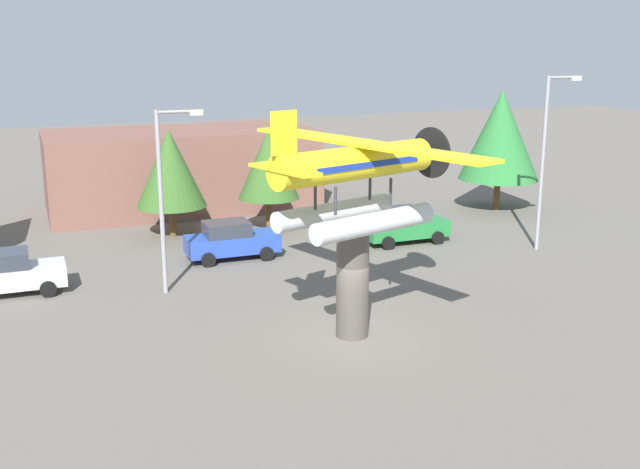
{
  "coord_description": "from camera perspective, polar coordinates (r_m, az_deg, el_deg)",
  "views": [
    {
      "loc": [
        -9.97,
        -22.51,
        9.91
      ],
      "look_at": [
        0.0,
        3.0,
        2.84
      ],
      "focal_mm": 43.23,
      "sensor_mm": 36.0,
      "label": 1
    }
  ],
  "objects": [
    {
      "name": "car_mid_blue",
      "position": [
        35.36,
        -6.6,
        -0.42
      ],
      "size": [
        4.2,
        2.02,
        1.76
      ],
      "color": "#2847B7",
      "rests_on": "ground"
    },
    {
      "name": "storefront_building",
      "position": [
        45.98,
        -10.19,
        4.74
      ],
      "size": [
        15.24,
        6.95,
        4.64
      ],
      "primitive_type": "cube",
      "color": "brown",
      "rests_on": "ground"
    },
    {
      "name": "tree_east",
      "position": [
        39.34,
        -11.03,
        4.84
      ],
      "size": [
        3.52,
        3.52,
        5.47
      ],
      "color": "brown",
      "rests_on": "ground"
    },
    {
      "name": "display_pedestal",
      "position": [
        25.89,
        2.42,
        -3.57
      ],
      "size": [
        1.1,
        1.1,
        3.78
      ],
      "primitive_type": "cylinder",
      "color": "#4C4742",
      "rests_on": "ground"
    },
    {
      "name": "floatplane_monument",
      "position": [
        25.11,
        2.73,
        4.24
      ],
      "size": [
        7.2,
        10.23,
        4.0
      ],
      "rotation": [
        0.0,
        0.0,
        0.31
      ],
      "color": "silver",
      "rests_on": "display_pedestal"
    },
    {
      "name": "tree_center_back",
      "position": [
        40.04,
        -3.85,
        5.18
      ],
      "size": [
        3.19,
        3.19,
        5.26
      ],
      "color": "brown",
      "rests_on": "ground"
    },
    {
      "name": "streetlight_secondary",
      "position": [
        37.56,
        16.43,
        5.96
      ],
      "size": [
        1.84,
        0.28,
        8.18
      ],
      "color": "gray",
      "rests_on": "ground"
    },
    {
      "name": "ground_plane",
      "position": [
        26.54,
        2.38,
        -7.46
      ],
      "size": [
        140.0,
        140.0,
        0.0
      ],
      "primitive_type": "plane",
      "color": "#605B54"
    },
    {
      "name": "tree_far_east",
      "position": [
        45.8,
        13.2,
        7.17
      ],
      "size": [
        4.6,
        4.6,
        6.96
      ],
      "color": "brown",
      "rests_on": "ground"
    },
    {
      "name": "car_near_silver",
      "position": [
        32.68,
        -22.1,
        -2.66
      ],
      "size": [
        4.2,
        2.02,
        1.76
      ],
      "color": "silver",
      "rests_on": "ground"
    },
    {
      "name": "streetlight_primary",
      "position": [
        30.35,
        -11.34,
        3.42
      ],
      "size": [
        1.84,
        0.28,
        7.23
      ],
      "color": "gray",
      "rests_on": "ground"
    },
    {
      "name": "car_far_green",
      "position": [
        38.13,
        6.23,
        0.69
      ],
      "size": [
        4.2,
        2.02,
        1.76
      ],
      "color": "#237A38",
      "rests_on": "ground"
    }
  ]
}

